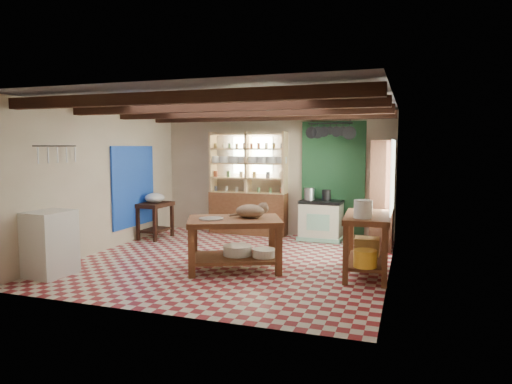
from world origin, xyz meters
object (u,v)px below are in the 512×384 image
(prep_table, at_px, (155,220))
(white_cabinet, at_px, (50,243))
(stove, at_px, (321,220))
(cat, at_px, (250,211))
(right_counter, at_px, (366,245))
(work_table, at_px, (234,244))

(prep_table, height_order, white_cabinet, white_cabinet)
(stove, bearing_deg, prep_table, -162.34)
(white_cabinet, xyz_separation_m, cat, (2.66, 1.31, 0.42))
(stove, distance_m, prep_table, 3.40)
(white_cabinet, bearing_deg, right_counter, 23.07)
(cat, bearing_deg, right_counter, -27.62)
(white_cabinet, relative_size, cat, 2.08)
(right_counter, bearing_deg, prep_table, 159.14)
(right_counter, relative_size, cat, 2.74)
(cat, bearing_deg, stove, 41.57)
(work_table, distance_m, cat, 0.56)
(right_counter, bearing_deg, work_table, -173.57)
(stove, height_order, cat, cat)
(stove, bearing_deg, cat, -102.32)
(prep_table, relative_size, white_cabinet, 0.78)
(stove, distance_m, right_counter, 2.54)
(prep_table, distance_m, right_counter, 4.59)
(stove, bearing_deg, work_table, -105.75)
(prep_table, bearing_deg, white_cabinet, -87.34)
(white_cabinet, distance_m, right_counter, 4.65)
(work_table, xyz_separation_m, prep_table, (-2.43, 1.71, -0.03))
(prep_table, distance_m, cat, 3.11)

